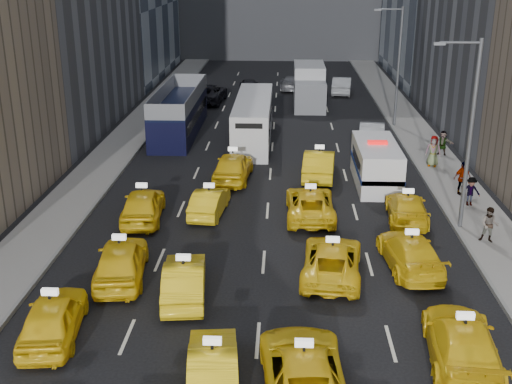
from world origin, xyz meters
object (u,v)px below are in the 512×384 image
Objects in this scene: nypd_van at (376,165)px; box_truck at (309,86)px; city_bus at (253,120)px; double_decker at (179,111)px.

nypd_van is 21.26m from box_truck.
box_truck is at bearing 62.20° from city_bus.
city_bus is at bearing -12.48° from double_decker.
box_truck reaches higher than double_decker.
city_bus is 1.50× the size of box_truck.
double_decker is 1.49× the size of box_truck.
box_truck is (9.89, 10.13, 0.05)m from double_decker.
nypd_van is 0.52× the size of city_bus.
double_decker is at bearing -141.25° from box_truck.
nypd_van is 11.92m from city_bus.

